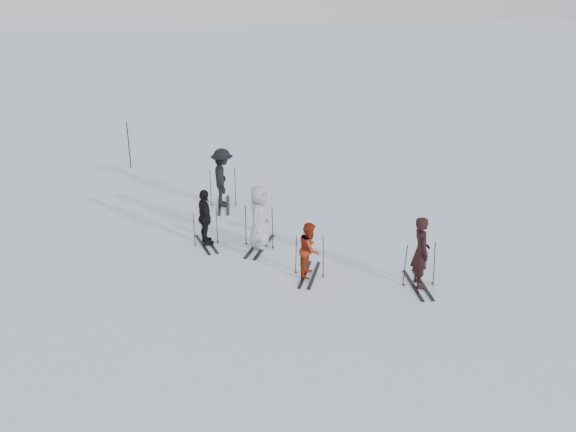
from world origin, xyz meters
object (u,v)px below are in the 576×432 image
object	(u,v)px
skier_near_dark	(421,253)
piste_marker	(129,145)
skier_uphill_left	(205,218)
skier_red	(310,250)
skier_uphill_far	(223,178)
skier_grey	(259,217)

from	to	relation	value
skier_near_dark	piste_marker	world-z (taller)	skier_near_dark
skier_uphill_left	skier_red	bearing A→B (deg)	-145.83
skier_near_dark	skier_uphill_far	world-z (taller)	skier_uphill_far
skier_red	skier_uphill_far	distance (m)	5.77
piste_marker	skier_uphill_left	bearing A→B (deg)	-71.10
skier_red	skier_grey	distance (m)	2.28
skier_grey	skier_uphill_far	size ratio (longest dim) A/B	0.95
skier_near_dark	skier_grey	size ratio (longest dim) A/B	1.01
skier_red	skier_uphill_left	distance (m)	3.57
skier_near_dark	skier_uphill_left	distance (m)	6.31
skier_red	piste_marker	xyz separation A→B (m)	(-5.27, 10.14, 0.19)
skier_near_dark	skier_uphill_far	xyz separation A→B (m)	(-4.58, 6.46, 0.04)
skier_uphill_left	piste_marker	bearing A→B (deg)	5.69
skier_near_dark	piste_marker	xyz separation A→B (m)	(-7.94, 11.15, -0.01)
skier_near_dark	skier_grey	xyz separation A→B (m)	(-3.77, 3.00, -0.01)
skier_grey	skier_uphill_left	size ratio (longest dim) A/B	1.11
skier_grey	skier_uphill_far	world-z (taller)	skier_uphill_far
skier_red	skier_uphill_left	bearing A→B (deg)	69.09
skier_near_dark	skier_uphill_far	size ratio (longest dim) A/B	0.96
skier_near_dark	skier_grey	distance (m)	4.82
skier_grey	piste_marker	size ratio (longest dim) A/B	1.00
skier_uphill_far	piste_marker	xyz separation A→B (m)	(-3.36, 4.69, -0.05)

